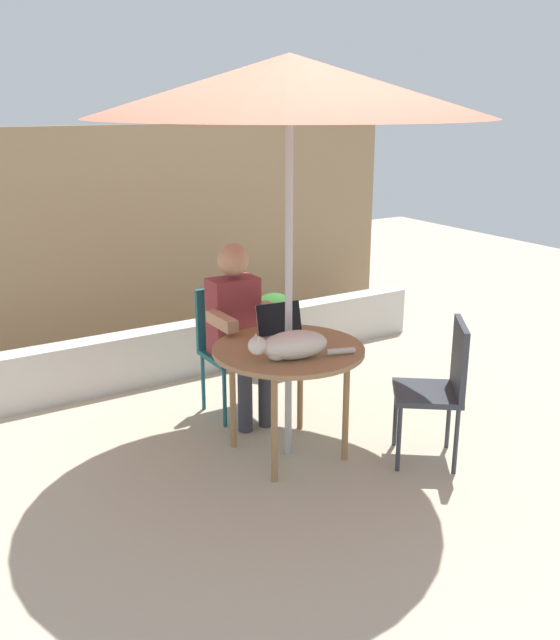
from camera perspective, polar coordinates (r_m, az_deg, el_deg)
name	(u,v)px	position (r m, az deg, el deg)	size (l,w,h in m)	color
ground_plane	(288,452)	(4.65, 0.66, -10.60)	(14.00, 14.00, 0.00)	#BCAD93
fence_back	(143,241)	(6.38, -10.95, 6.28)	(5.05, 0.08, 1.98)	#937756
planter_wall_low	(184,349)	(5.87, -7.71, -2.37)	(4.55, 0.20, 0.43)	beige
patio_table	(288,357)	(4.38, 0.69, -3.03)	(0.94, 0.94, 0.72)	#9E754C
patio_umbrella	(289,86)	(4.11, 0.77, 18.30)	(2.28, 2.28, 2.42)	#B7B7BC
chair_occupied	(228,339)	(5.08, -4.18, -1.55)	(0.40, 0.40, 0.91)	#1E606B
chair_empty	(442,380)	(4.45, 12.89, -4.75)	(0.56, 0.56, 0.91)	#33383F
person_seated	(238,322)	(4.90, -3.36, -0.20)	(0.48, 0.48, 1.25)	maroon
laptop	(282,328)	(4.51, 0.19, -0.69)	(0.33, 0.28, 0.21)	gray
cat	(291,346)	(4.14, 0.86, -2.07)	(0.63, 0.28, 0.17)	silver
potted_plant_near_fence	(274,329)	(5.91, -0.45, -0.77)	(0.43, 0.43, 0.65)	#33383D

